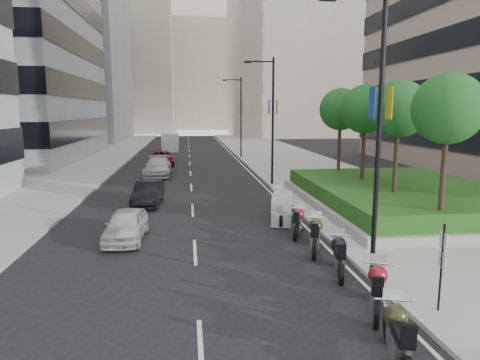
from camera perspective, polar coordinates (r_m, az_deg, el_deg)
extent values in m
plane|color=black|center=(13.16, 1.09, -14.85)|extent=(160.00, 160.00, 0.00)
cube|color=#9E9B93|center=(43.56, 7.27, 2.20)|extent=(10.00, 100.00, 0.15)
cube|color=#9E9B93|center=(43.46, -20.67, 1.66)|extent=(8.00, 100.00, 0.15)
cube|color=silver|center=(42.58, 0.34, 2.02)|extent=(0.12, 100.00, 0.01)
cube|color=silver|center=(42.23, -6.68, 1.90)|extent=(0.12, 100.00, 0.01)
cube|color=gray|center=(85.41, -22.92, 15.03)|extent=(22.00, 26.00, 30.00)
cube|color=#B7AD93|center=(95.73, 7.72, 16.77)|extent=(28.00, 24.00, 36.00)
cube|color=#B7AD93|center=(113.67, -15.75, 14.80)|extent=(26.00, 24.00, 34.00)
cube|color=#B7AD93|center=(132.64, -5.57, 15.12)|extent=(30.00, 24.00, 38.00)
cube|color=#99968E|center=(25.33, 20.71, -2.79)|extent=(10.00, 14.00, 0.40)
cube|color=#235017|center=(25.21, 20.79, -1.46)|extent=(9.40, 13.40, 0.80)
cylinder|color=#332319|center=(19.09, 25.40, -0.15)|extent=(0.22, 0.22, 4.00)
sphere|color=#1B5924|center=(18.88, 26.01, 8.56)|extent=(2.80, 2.80, 2.80)
cylinder|color=#332319|center=(22.53, 19.99, 1.50)|extent=(0.22, 0.22, 4.00)
sphere|color=#1B5924|center=(22.35, 20.41, 8.88)|extent=(2.80, 2.80, 2.80)
cylinder|color=#332319|center=(26.13, 16.04, 2.70)|extent=(0.22, 0.22, 4.00)
sphere|color=#1B5924|center=(25.98, 16.33, 9.06)|extent=(2.80, 2.80, 2.80)
cylinder|color=#332319|center=(29.83, 13.05, 3.59)|extent=(0.22, 0.22, 4.00)
sphere|color=#1B5924|center=(29.70, 13.26, 9.17)|extent=(2.80, 2.80, 2.80)
cylinder|color=black|center=(14.25, 18.01, 5.28)|extent=(0.16, 0.16, 9.00)
cube|color=gold|center=(14.34, 19.26, 9.65)|extent=(0.02, 0.45, 1.00)
cube|color=navy|center=(14.10, 17.19, 9.76)|extent=(0.02, 0.45, 1.00)
cylinder|color=black|center=(30.50, 4.39, 7.59)|extent=(0.16, 0.16, 9.00)
cylinder|color=black|center=(30.50, 2.77, 15.51)|extent=(1.80, 0.10, 0.10)
cube|color=black|center=(30.36, 1.03, 15.45)|extent=(0.50, 0.22, 0.14)
cube|color=gold|center=(30.54, 4.93, 9.65)|extent=(0.02, 0.45, 1.00)
cube|color=navy|center=(30.43, 3.89, 9.67)|extent=(0.02, 0.45, 1.00)
cylinder|color=black|center=(48.27, 0.14, 8.23)|extent=(0.16, 0.16, 9.00)
cylinder|color=black|center=(48.27, -0.95, 13.21)|extent=(1.80, 0.10, 0.10)
cube|color=black|center=(48.18, -2.04, 13.16)|extent=(0.50, 0.22, 0.14)
cube|color=gold|center=(48.30, 0.47, 9.53)|extent=(0.02, 0.45, 1.00)
cube|color=navy|center=(48.23, -0.20, 9.53)|extent=(0.02, 0.45, 1.00)
cylinder|color=black|center=(12.54, 25.24, -10.88)|extent=(0.06, 0.06, 2.50)
cube|color=silver|center=(12.30, 25.50, -7.36)|extent=(0.02, 0.32, 0.42)
cube|color=silver|center=(12.44, 25.33, -9.58)|extent=(0.02, 0.32, 0.42)
cylinder|color=black|center=(11.11, 19.19, -18.24)|extent=(0.30, 0.69, 0.68)
cube|color=silver|center=(10.22, 20.34, -19.69)|extent=(0.56, 0.99, 0.46)
sphere|color=#2A2C18|center=(10.34, 20.03, -16.69)|extent=(0.53, 0.53, 0.53)
cube|color=black|center=(9.77, 20.90, -18.79)|extent=(0.51, 0.88, 0.18)
cylinder|color=silver|center=(10.50, 19.75, -14.80)|extent=(0.80, 0.26, 0.06)
cylinder|color=black|center=(11.66, 17.74, -16.81)|extent=(0.40, 0.67, 0.68)
cylinder|color=black|center=(13.25, 17.78, -13.55)|extent=(0.40, 0.67, 0.68)
cube|color=silver|center=(12.33, 17.80, -14.39)|extent=(0.69, 0.98, 0.46)
sphere|color=maroon|center=(12.51, 17.90, -12.00)|extent=(0.52, 0.52, 0.52)
cube|color=black|center=(11.89, 17.88, -13.47)|extent=(0.62, 0.87, 0.17)
cylinder|color=silver|center=(12.70, 17.96, -10.52)|extent=(0.76, 0.39, 0.05)
cylinder|color=black|center=(13.97, 13.33, -12.15)|extent=(0.30, 0.68, 0.67)
cylinder|color=black|center=(15.58, 12.75, -9.85)|extent=(0.30, 0.68, 0.67)
cube|color=silver|center=(14.66, 13.07, -10.34)|extent=(0.55, 0.97, 0.45)
sphere|color=black|center=(14.87, 13.01, -8.40)|extent=(0.52, 0.52, 0.52)
cube|color=black|center=(14.25, 13.23, -9.47)|extent=(0.50, 0.86, 0.17)
cylinder|color=silver|center=(15.08, 12.95, -7.20)|extent=(0.78, 0.26, 0.05)
cylinder|color=black|center=(15.97, 9.87, -9.24)|extent=(0.35, 0.70, 0.69)
cylinder|color=black|center=(17.67, 10.06, -7.43)|extent=(0.35, 0.70, 0.69)
cube|color=silver|center=(16.71, 9.98, -7.73)|extent=(0.62, 1.00, 0.47)
sphere|color=#31311B|center=(16.95, 10.06, -6.01)|extent=(0.53, 0.53, 0.53)
cube|color=black|center=(16.29, 9.98, -6.87)|extent=(0.56, 0.89, 0.18)
cylinder|color=silver|center=(17.17, 10.12, -4.96)|extent=(0.80, 0.32, 0.06)
cylinder|color=black|center=(18.11, 7.40, -7.06)|extent=(0.34, 0.62, 0.62)
cylinder|color=black|center=(19.64, 7.98, -5.77)|extent=(0.34, 0.62, 0.62)
cube|color=silver|center=(18.78, 7.69, -5.93)|extent=(0.59, 0.90, 0.42)
sphere|color=maroon|center=(19.01, 7.83, -4.57)|extent=(0.48, 0.48, 0.48)
cube|color=black|center=(18.41, 7.60, -5.21)|extent=(0.54, 0.80, 0.16)
cylinder|color=silver|center=(19.22, 7.94, -3.74)|extent=(0.71, 0.32, 0.05)
cylinder|color=black|center=(20.07, 5.52, -5.33)|extent=(0.30, 0.68, 0.67)
cylinder|color=black|center=(21.75, 5.70, -4.19)|extent=(0.30, 0.68, 0.67)
cube|color=gray|center=(20.83, 5.63, -3.75)|extent=(1.46, 2.43, 1.35)
cylinder|color=black|center=(22.32, 5.43, -3.88)|extent=(0.18, 0.64, 0.63)
cylinder|color=black|center=(23.90, 4.95, -2.99)|extent=(0.18, 0.64, 0.63)
cube|color=silver|center=(23.02, 5.20, -3.03)|extent=(0.38, 0.89, 0.43)
sphere|color=black|center=(23.27, 5.12, -1.92)|extent=(0.49, 0.49, 0.49)
cube|color=black|center=(22.66, 5.31, -2.38)|extent=(0.36, 0.79, 0.16)
cylinder|color=silver|center=(23.50, 5.05, -1.25)|extent=(0.76, 0.12, 0.05)
imported|color=silver|center=(18.55, -14.97, -5.83)|extent=(1.70, 3.87, 1.30)
imported|color=black|center=(25.13, -12.14, -1.74)|extent=(1.66, 4.14, 1.34)
imported|color=#ADADAF|center=(35.97, -10.91, 1.74)|extent=(2.17, 5.29, 1.53)
imported|color=maroon|center=(43.29, -10.36, 2.91)|extent=(2.61, 5.16, 1.40)
cube|color=silver|center=(58.90, -9.26, 5.05)|extent=(2.14, 5.55, 2.33)
cube|color=silver|center=(56.85, -9.32, 4.34)|extent=(2.11, 1.34, 1.22)
cylinder|color=black|center=(57.02, -10.21, 4.10)|extent=(0.28, 0.78, 0.78)
cylinder|color=black|center=(56.95, -8.42, 4.14)|extent=(0.28, 0.78, 0.78)
cylinder|color=black|center=(60.77, -10.02, 4.42)|extent=(0.28, 0.78, 0.78)
cylinder|color=black|center=(60.70, -8.34, 4.46)|extent=(0.28, 0.78, 0.78)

